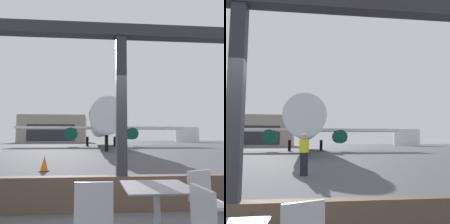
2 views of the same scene
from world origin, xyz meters
The scene contains 6 objects.
ground_plane centered at (0.00, 40.00, 0.00)m, with size 220.00×220.00×0.00m, color #4C4C51.
window_frame centered at (0.00, 0.00, 1.27)m, with size 7.72×0.24×3.54m.
airplane centered at (0.79, 33.39, 3.41)m, with size 27.95×35.82×10.18m.
ground_crew_worker centered at (0.86, 7.31, 0.90)m, with size 0.40×0.57×1.74m.
distant_hangar centered at (-15.25, 83.57, 4.84)m, with size 23.33×15.75×9.69m.
fuel_storage_tank centered at (35.26, 81.48, 2.79)m, with size 8.97×8.97×5.57m, color white.
Camera 2 is at (0.95, -3.51, 1.39)m, focal length 40.92 mm.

